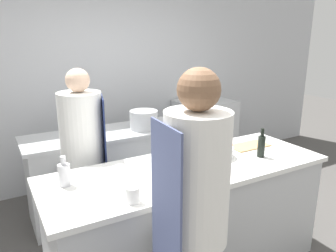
{
  "coord_description": "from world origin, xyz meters",
  "views": [
    {
      "loc": [
        -1.34,
        -2.02,
        1.95
      ],
      "look_at": [
        0.0,
        0.35,
        1.19
      ],
      "focal_mm": 35.0,
      "sensor_mm": 36.0,
      "label": 1
    }
  ],
  "objects_px": {
    "oven_range": "(204,134)",
    "bottle_olive_oil": "(64,174)",
    "bottle_vinegar": "(188,143)",
    "bottle_cooking_oil": "(172,176)",
    "chef_at_stove": "(84,162)",
    "bowl_mixing_large": "(175,175)",
    "stockpot": "(144,120)",
    "bowl_ceramic_blue": "(204,168)",
    "chef_at_prep_near": "(195,227)",
    "cup": "(133,195)",
    "bottle_wine": "(261,146)",
    "bowl_prep_small": "(218,152)"
  },
  "relations": [
    {
      "from": "oven_range",
      "to": "bottle_olive_oil",
      "type": "bearing_deg",
      "value": -145.55
    },
    {
      "from": "bottle_vinegar",
      "to": "bottle_cooking_oil",
      "type": "relative_size",
      "value": 0.96
    },
    {
      "from": "chef_at_stove",
      "to": "bowl_mixing_large",
      "type": "bearing_deg",
      "value": 39.84
    },
    {
      "from": "oven_range",
      "to": "bottle_olive_oil",
      "type": "xyz_separation_m",
      "value": [
        -2.36,
        -1.62,
        0.51
      ]
    },
    {
      "from": "bottle_cooking_oil",
      "to": "stockpot",
      "type": "xyz_separation_m",
      "value": [
        0.5,
        1.47,
        -0.02
      ]
    },
    {
      "from": "oven_range",
      "to": "bowl_ceramic_blue",
      "type": "distance_m",
      "value": 2.39
    },
    {
      "from": "chef_at_prep_near",
      "to": "cup",
      "type": "relative_size",
      "value": 17.26
    },
    {
      "from": "bottle_wine",
      "to": "bottle_cooking_oil",
      "type": "xyz_separation_m",
      "value": [
        -1.0,
        -0.2,
        0.02
      ]
    },
    {
      "from": "bottle_vinegar",
      "to": "bowl_ceramic_blue",
      "type": "xyz_separation_m",
      "value": [
        -0.08,
        -0.34,
        -0.08
      ]
    },
    {
      "from": "bowl_prep_small",
      "to": "cup",
      "type": "relative_size",
      "value": 2.59
    },
    {
      "from": "bottle_cooking_oil",
      "to": "bowl_ceramic_blue",
      "type": "height_order",
      "value": "bottle_cooking_oil"
    },
    {
      "from": "bottle_wine",
      "to": "bottle_cooking_oil",
      "type": "distance_m",
      "value": 1.02
    },
    {
      "from": "bottle_cooking_oil",
      "to": "bowl_prep_small",
      "type": "distance_m",
      "value": 0.78
    },
    {
      "from": "oven_range",
      "to": "stockpot",
      "type": "distance_m",
      "value": 1.51
    },
    {
      "from": "bowl_prep_small",
      "to": "bowl_ceramic_blue",
      "type": "bearing_deg",
      "value": -145.96
    },
    {
      "from": "bowl_mixing_large",
      "to": "bowl_prep_small",
      "type": "xyz_separation_m",
      "value": [
        0.56,
        0.22,
        0.0
      ]
    },
    {
      "from": "bottle_olive_oil",
      "to": "bottle_vinegar",
      "type": "height_order",
      "value": "bottle_vinegar"
    },
    {
      "from": "cup",
      "to": "chef_at_prep_near",
      "type": "bearing_deg",
      "value": -60.97
    },
    {
      "from": "cup",
      "to": "stockpot",
      "type": "distance_m",
      "value": 1.65
    },
    {
      "from": "bowl_ceramic_blue",
      "to": "bottle_cooking_oil",
      "type": "bearing_deg",
      "value": -154.74
    },
    {
      "from": "bottle_vinegar",
      "to": "bowl_prep_small",
      "type": "height_order",
      "value": "bottle_vinegar"
    },
    {
      "from": "bottle_vinegar",
      "to": "bowl_mixing_large",
      "type": "xyz_separation_m",
      "value": [
        -0.36,
        -0.37,
        -0.07
      ]
    },
    {
      "from": "chef_at_prep_near",
      "to": "bowl_ceramic_blue",
      "type": "distance_m",
      "value": 0.72
    },
    {
      "from": "chef_at_stove",
      "to": "bowl_ceramic_blue",
      "type": "bearing_deg",
      "value": 53.71
    },
    {
      "from": "bottle_cooking_oil",
      "to": "bowl_ceramic_blue",
      "type": "distance_m",
      "value": 0.45
    },
    {
      "from": "chef_at_prep_near",
      "to": "stockpot",
      "type": "height_order",
      "value": "chef_at_prep_near"
    },
    {
      "from": "bottle_vinegar",
      "to": "oven_range",
      "type": "bearing_deg",
      "value": 50.11
    },
    {
      "from": "bowl_mixing_large",
      "to": "bowl_ceramic_blue",
      "type": "bearing_deg",
      "value": 7.0
    },
    {
      "from": "bottle_wine",
      "to": "chef_at_prep_near",
      "type": "bearing_deg",
      "value": -151.86
    },
    {
      "from": "chef_at_prep_near",
      "to": "bowl_prep_small",
      "type": "relative_size",
      "value": 6.66
    },
    {
      "from": "chef_at_stove",
      "to": "stockpot",
      "type": "relative_size",
      "value": 5.43
    },
    {
      "from": "chef_at_prep_near",
      "to": "bottle_olive_oil",
      "type": "distance_m",
      "value": 0.99
    },
    {
      "from": "oven_range",
      "to": "bottle_vinegar",
      "type": "distance_m",
      "value": 2.1
    },
    {
      "from": "chef_at_prep_near",
      "to": "bottle_vinegar",
      "type": "height_order",
      "value": "chef_at_prep_near"
    },
    {
      "from": "bowl_prep_small",
      "to": "bottle_olive_oil",
      "type": "bearing_deg",
      "value": 176.16
    },
    {
      "from": "oven_range",
      "to": "bottle_olive_oil",
      "type": "distance_m",
      "value": 2.91
    },
    {
      "from": "bottle_wine",
      "to": "bowl_mixing_large",
      "type": "height_order",
      "value": "bottle_wine"
    },
    {
      "from": "bottle_cooking_oil",
      "to": "stockpot",
      "type": "bearing_deg",
      "value": 71.3
    },
    {
      "from": "chef_at_prep_near",
      "to": "bottle_cooking_oil",
      "type": "xyz_separation_m",
      "value": [
        0.06,
        0.37,
        0.15
      ]
    },
    {
      "from": "bottle_wine",
      "to": "bowl_prep_small",
      "type": "xyz_separation_m",
      "value": [
        -0.33,
        0.18,
        -0.06
      ]
    },
    {
      "from": "bowl_ceramic_blue",
      "to": "chef_at_stove",
      "type": "bearing_deg",
      "value": 128.37
    },
    {
      "from": "oven_range",
      "to": "cup",
      "type": "distance_m",
      "value": 2.95
    },
    {
      "from": "oven_range",
      "to": "bottle_wine",
      "type": "bearing_deg",
      "value": -112.32
    },
    {
      "from": "bottle_cooking_oil",
      "to": "bowl_ceramic_blue",
      "type": "xyz_separation_m",
      "value": [
        0.39,
        0.19,
        -0.09
      ]
    },
    {
      "from": "bowl_mixing_large",
      "to": "cup",
      "type": "height_order",
      "value": "cup"
    },
    {
      "from": "chef_at_stove",
      "to": "oven_range",
      "type": "bearing_deg",
      "value": 131.65
    },
    {
      "from": "oven_range",
      "to": "stockpot",
      "type": "xyz_separation_m",
      "value": [
        -1.28,
        -0.61,
        0.53
      ]
    },
    {
      "from": "bowl_mixing_large",
      "to": "bottle_wine",
      "type": "bearing_deg",
      "value": 2.95
    },
    {
      "from": "chef_at_stove",
      "to": "cup",
      "type": "distance_m",
      "value": 1.06
    },
    {
      "from": "chef_at_prep_near",
      "to": "bottle_cooking_oil",
      "type": "distance_m",
      "value": 0.41
    }
  ]
}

